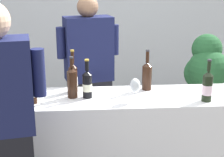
# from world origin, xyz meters

# --- Properties ---
(wall_back) EXTENTS (8.00, 0.10, 2.80)m
(wall_back) POSITION_xyz_m (0.00, 2.60, 1.40)
(wall_back) COLOR silver
(wall_back) RESTS_ON ground_plane
(counter) EXTENTS (2.24, 0.54, 0.91)m
(counter) POSITION_xyz_m (0.00, 0.00, 0.46)
(counter) COLOR white
(counter) RESTS_ON ground_plane
(wine_bottle_0) EXTENTS (0.08, 0.08, 0.31)m
(wine_bottle_0) POSITION_xyz_m (-0.14, -0.01, 1.02)
(wine_bottle_0) COLOR black
(wine_bottle_0) RESTS_ON counter
(wine_bottle_1) EXTENTS (0.08, 0.08, 0.34)m
(wine_bottle_1) POSITION_xyz_m (0.35, 0.16, 1.04)
(wine_bottle_1) COLOR black
(wine_bottle_1) RESTS_ON counter
(wine_bottle_2) EXTENTS (0.07, 0.07, 0.35)m
(wine_bottle_2) POSITION_xyz_m (-0.56, -0.10, 1.04)
(wine_bottle_2) COLOR black
(wine_bottle_2) RESTS_ON counter
(wine_bottle_3) EXTENTS (0.08, 0.08, 0.31)m
(wine_bottle_3) POSITION_xyz_m (-0.75, 0.08, 1.03)
(wine_bottle_3) COLOR black
(wine_bottle_3) RESTS_ON counter
(wine_bottle_4) EXTENTS (0.07, 0.07, 0.35)m
(wine_bottle_4) POSITION_xyz_m (-0.26, 0.14, 1.03)
(wine_bottle_4) COLOR black
(wine_bottle_4) RESTS_ON counter
(wine_bottle_5) EXTENTS (0.07, 0.07, 0.34)m
(wine_bottle_5) POSITION_xyz_m (-0.76, -0.14, 1.04)
(wine_bottle_5) COLOR black
(wine_bottle_5) RESTS_ON counter
(wine_bottle_6) EXTENTS (0.08, 0.08, 0.33)m
(wine_bottle_6) POSITION_xyz_m (0.76, -0.15, 1.03)
(wine_bottle_6) COLOR black
(wine_bottle_6) RESTS_ON counter
(wine_bottle_7) EXTENTS (0.08, 0.08, 0.33)m
(wine_bottle_7) POSITION_xyz_m (-0.26, 0.01, 1.04)
(wine_bottle_7) COLOR black
(wine_bottle_7) RESTS_ON counter
(wine_glass) EXTENTS (0.08, 0.08, 0.18)m
(wine_glass) POSITION_xyz_m (0.22, -0.12, 1.04)
(wine_glass) COLOR silver
(wine_glass) RESTS_ON counter
(person_server) EXTENTS (0.58, 0.34, 1.66)m
(person_server) POSITION_xyz_m (-0.13, 0.61, 0.81)
(person_server) COLOR black
(person_server) RESTS_ON ground_plane
(person_guest) EXTENTS (0.55, 0.31, 1.71)m
(person_guest) POSITION_xyz_m (-0.66, -0.62, 0.84)
(person_guest) COLOR black
(person_guest) RESTS_ON ground_plane
(potted_shrub) EXTENTS (0.45, 0.59, 1.26)m
(potted_shrub) POSITION_xyz_m (1.12, 0.87, 0.79)
(potted_shrub) COLOR brown
(potted_shrub) RESTS_ON ground_plane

